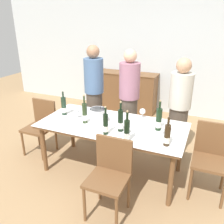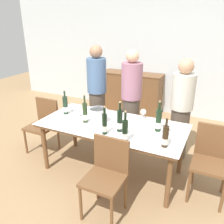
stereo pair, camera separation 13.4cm
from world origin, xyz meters
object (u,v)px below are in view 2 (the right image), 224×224
Objects in this scene: wine_glass_1 at (126,126)px; wine_bottle_0 at (105,124)px; person_guest_right at (181,111)px; person_host at (97,94)px; wine_bottle_1 at (158,121)px; wine_glass_0 at (168,125)px; wine_bottle_6 at (165,137)px; chair_left_end at (44,121)px; wine_bottle_5 at (85,113)px; person_guest_left at (131,101)px; wine_bottle_3 at (120,121)px; wine_glass_3 at (143,112)px; chair_near_front at (107,171)px; sideboard_cabinet at (131,92)px; wine_glass_2 at (78,110)px; dining_table at (112,129)px; wine_bottle_2 at (65,106)px; wine_bottle_4 at (125,131)px; chair_right_end at (211,157)px; wine_glass_4 at (164,130)px.

wine_bottle_0 is at bearing -153.42° from wine_glass_1.
person_host is at bearing 178.98° from person_guest_right.
wine_glass_0 is (0.12, 0.01, -0.04)m from wine_bottle_1.
chair_left_end is at bearing 170.24° from wine_bottle_6.
chair_left_end is 2.18m from person_guest_right.
wine_bottle_5 is 0.95m from person_guest_left.
wine_bottle_3 is at bearing -157.85° from wine_glass_0.
wine_glass_3 is (-0.47, 0.63, -0.02)m from wine_bottle_6.
person_guest_left reaches higher than wine_glass_3.
chair_left_end is (-1.56, 0.78, -0.02)m from chair_near_front.
wine_bottle_5 is at bearing 171.09° from wine_bottle_6.
sideboard_cabinet is 2.24m from wine_glass_3.
person_guest_left reaches higher than wine_glass_1.
wine_glass_3 is at bearing 9.91° from chair_left_end.
wine_bottle_1 is at bearing 3.90° from wine_glass_2.
wine_glass_2 is (-0.72, 0.14, -0.02)m from wine_bottle_3.
person_guest_left is at bearing 102.81° from wine_bottle_3.
dining_table is at bearing 97.61° from wine_bottle_0.
person_guest_right reaches higher than wine_bottle_2.
wine_glass_2 is (-0.82, 0.17, 0.02)m from wine_glass_1.
person_guest_left is at bearing 108.09° from wine_bottle_4.
person_guest_left is at bearing 94.04° from wine_bottle_0.
chair_left_end is at bearing 164.34° from wine_bottle_0.
wine_glass_0 is 0.16× the size of chair_near_front.
chair_right_end is at bearing -16.07° from wine_glass_3.
wine_bottle_1 is 0.44× the size of chair_right_end.
wine_bottle_5 is 0.81m from wine_glass_3.
chair_near_front is (-0.45, -0.79, -0.32)m from wine_glass_0.
wine_bottle_6 is at bearing -52.43° from person_guest_left.
wine_glass_1 is at bearing -18.26° from wine_bottle_3.
wine_bottle_5 reaches higher than wine_bottle_6.
wine_bottle_5 is at bearing -176.89° from wine_glass_4.
wine_glass_3 is at bearing 33.83° from wine_bottle_5.
wine_bottle_0 is 1.07× the size of wine_bottle_6.
wine_glass_4 is (-0.07, 0.24, -0.03)m from wine_bottle_6.
person_host is 1.02× the size of person_guest_left.
wine_bottle_1 is 0.17m from wine_glass_4.
wine_glass_0 is at bearing -92.53° from person_guest_right.
wine_glass_1 is 0.09× the size of person_guest_right.
wine_bottle_4 is (0.97, -2.72, 0.41)m from sideboard_cabinet.
person_guest_left is (-0.65, 0.72, -0.06)m from wine_bottle_1.
wine_bottle_4 is 1.22m from person_guest_left.
wine_bottle_4 is 0.96× the size of wine_bottle_5.
wine_bottle_2 is at bearing 145.07° from chair_near_front.
wine_glass_0 is (-0.05, 0.36, -0.02)m from wine_bottle_6.
sideboard_cabinet is at bearing 92.13° from wine_glass_2.
person_host reaches higher than wine_glass_3.
wine_bottle_2 is 0.88× the size of wine_bottle_5.
wine_bottle_5 is at bearing -17.65° from wine_bottle_2.
person_guest_right is (-0.52, 0.72, 0.25)m from chair_right_end.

